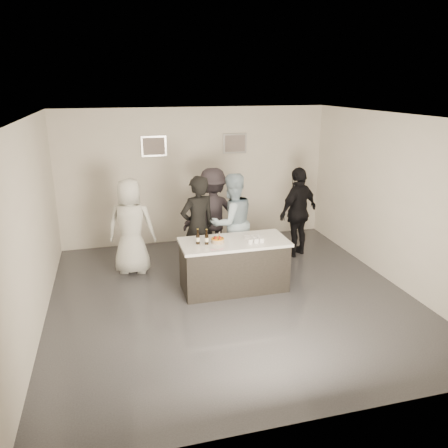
# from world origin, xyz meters

# --- Properties ---
(floor) EXTENTS (6.00, 6.00, 0.00)m
(floor) POSITION_xyz_m (0.00, 0.00, 0.00)
(floor) COLOR #3D3D42
(floor) RESTS_ON ground
(ceiling) EXTENTS (6.00, 6.00, 0.00)m
(ceiling) POSITION_xyz_m (0.00, 0.00, 3.00)
(ceiling) COLOR white
(wall_back) EXTENTS (6.00, 0.04, 3.00)m
(wall_back) POSITION_xyz_m (0.00, 3.00, 1.50)
(wall_back) COLOR silver
(wall_back) RESTS_ON ground
(wall_front) EXTENTS (6.00, 0.04, 3.00)m
(wall_front) POSITION_xyz_m (0.00, -3.00, 1.50)
(wall_front) COLOR silver
(wall_front) RESTS_ON ground
(wall_left) EXTENTS (0.04, 6.00, 3.00)m
(wall_left) POSITION_xyz_m (-3.00, 0.00, 1.50)
(wall_left) COLOR silver
(wall_left) RESTS_ON ground
(wall_right) EXTENTS (0.04, 6.00, 3.00)m
(wall_right) POSITION_xyz_m (3.00, 0.00, 1.50)
(wall_right) COLOR silver
(wall_right) RESTS_ON ground
(picture_left) EXTENTS (0.54, 0.04, 0.44)m
(picture_left) POSITION_xyz_m (-0.90, 2.97, 2.20)
(picture_left) COLOR #B2B2B7
(picture_left) RESTS_ON wall_back
(picture_right) EXTENTS (0.54, 0.04, 0.44)m
(picture_right) POSITION_xyz_m (0.90, 2.97, 2.20)
(picture_right) COLOR #B2B2B7
(picture_right) RESTS_ON wall_back
(bar_counter) EXTENTS (1.86, 0.86, 0.90)m
(bar_counter) POSITION_xyz_m (0.13, 0.30, 0.45)
(bar_counter) COLOR white
(bar_counter) RESTS_ON ground
(cake) EXTENTS (0.22, 0.22, 0.07)m
(cake) POSITION_xyz_m (-0.17, 0.28, 0.94)
(cake) COLOR orange
(cake) RESTS_ON bar_counter
(beer_bottle_a) EXTENTS (0.07, 0.07, 0.26)m
(beer_bottle_a) POSITION_xyz_m (-0.51, 0.30, 1.03)
(beer_bottle_a) COLOR black
(beer_bottle_a) RESTS_ON bar_counter
(beer_bottle_b) EXTENTS (0.07, 0.07, 0.26)m
(beer_bottle_b) POSITION_xyz_m (-0.37, 0.25, 1.03)
(beer_bottle_b) COLOR black
(beer_bottle_b) RESTS_ON bar_counter
(tumbler_cluster) EXTENTS (0.30, 0.30, 0.08)m
(tumbler_cluster) POSITION_xyz_m (0.46, 0.21, 0.94)
(tumbler_cluster) COLOR gold
(tumbler_cluster) RESTS_ON bar_counter
(candles) EXTENTS (0.24, 0.08, 0.01)m
(candles) POSITION_xyz_m (-0.24, -0.03, 0.90)
(candles) COLOR pink
(candles) RESTS_ON bar_counter
(person_main_black) EXTENTS (0.81, 0.66, 1.92)m
(person_main_black) POSITION_xyz_m (-0.36, 1.01, 0.96)
(person_main_black) COLOR black
(person_main_black) RESTS_ON ground
(person_main_blue) EXTENTS (1.08, 0.93, 1.90)m
(person_main_blue) POSITION_xyz_m (0.33, 1.15, 0.95)
(person_main_blue) COLOR #93ADC0
(person_main_blue) RESTS_ON ground
(person_guest_left) EXTENTS (1.02, 0.80, 1.84)m
(person_guest_left) POSITION_xyz_m (-1.55, 1.49, 0.92)
(person_guest_left) COLOR silver
(person_guest_left) RESTS_ON ground
(person_guest_right) EXTENTS (1.18, 0.92, 1.87)m
(person_guest_right) POSITION_xyz_m (1.86, 1.53, 0.94)
(person_guest_right) COLOR black
(person_guest_right) RESTS_ON ground
(person_guest_back) EXTENTS (1.26, 0.79, 1.88)m
(person_guest_back) POSITION_xyz_m (0.12, 1.85, 0.94)
(person_guest_back) COLOR #262228
(person_guest_back) RESTS_ON ground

